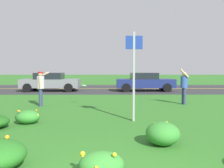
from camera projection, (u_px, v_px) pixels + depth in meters
ground_plane at (107, 104)px, 11.95m from camera, size 120.00×120.00×0.00m
highway_strip at (109, 89)px, 21.08m from camera, size 120.00×9.78×0.01m
highway_center_stripe at (109, 89)px, 21.08m from camera, size 120.00×0.16×0.00m
daylily_clump_front_right at (101, 164)px, 3.88m from camera, size 0.75×0.65×0.44m
daylily_clump_near_camera at (28, 117)px, 7.64m from camera, size 0.77×0.67×0.48m
daylily_clump_front_left at (163, 133)px, 5.49m from camera, size 0.78×0.82×0.53m
sign_post_near_path at (134, 68)px, 7.92m from camera, size 0.56×0.10×2.97m
person_thrower_red_cap_gray_shirt at (41, 85)px, 11.19m from camera, size 0.55×0.51×1.63m
person_catcher_blue_shirt at (184, 85)px, 11.77m from camera, size 0.46×0.51×1.77m
frisbee_white at (84, 86)px, 11.50m from camera, size 0.27×0.25×0.14m
car_gray_center_left at (50, 82)px, 18.80m from camera, size 4.50×2.00×1.45m
car_navy_center_right at (145, 82)px, 18.86m from camera, size 4.50×2.00×1.45m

